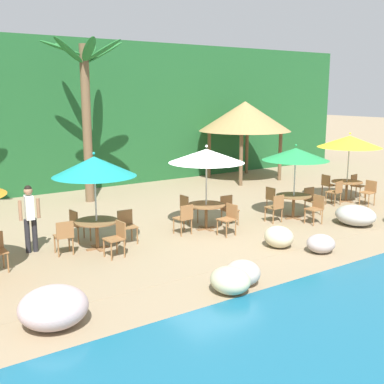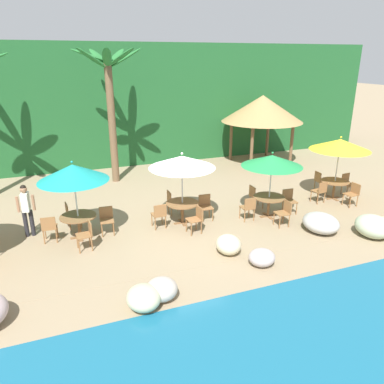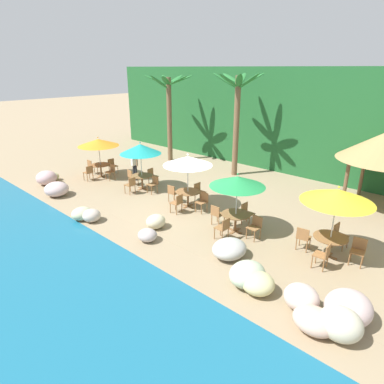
{
  "view_description": "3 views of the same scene",
  "coord_description": "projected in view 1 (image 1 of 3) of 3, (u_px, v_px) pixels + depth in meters",
  "views": [
    {
      "loc": [
        -7.98,
        -10.81,
        3.93
      ],
      "look_at": [
        -0.21,
        0.56,
        1.08
      ],
      "focal_mm": 45.46,
      "sensor_mm": 36.0,
      "label": 1
    },
    {
      "loc": [
        -3.65,
        -10.63,
        5.31
      ],
      "look_at": [
        0.33,
        0.02,
        1.16
      ],
      "focal_mm": 34.64,
      "sensor_mm": 36.0,
      "label": 2
    },
    {
      "loc": [
        9.7,
        -9.88,
        5.94
      ],
      "look_at": [
        0.68,
        -0.16,
        0.97
      ],
      "focal_mm": 31.17,
      "sensor_mm": 36.0,
      "label": 3
    }
  ],
  "objects": [
    {
      "name": "rock_seawall",
      "position": [
        339.0,
        230.0,
        12.86
      ],
      "size": [
        16.89,
        2.86,
        0.79
      ],
      "color": "#BCBE95",
      "rests_on": "ground"
    },
    {
      "name": "terrace_deck",
      "position": [
        209.0,
        231.0,
        13.94
      ],
      "size": [
        18.0,
        5.2,
        0.01
      ],
      "color": "#937F60",
      "rests_on": "ground"
    },
    {
      "name": "chair_white_inland",
      "position": [
        187.0,
        207.0,
        14.7
      ],
      "size": [
        0.43,
        0.42,
        0.87
      ],
      "color": "olive",
      "rests_on": "ground"
    },
    {
      "name": "chair_white_left",
      "position": [
        184.0,
        217.0,
        13.49
      ],
      "size": [
        0.44,
        0.45,
        0.87
      ],
      "color": "olive",
      "rests_on": "ground"
    },
    {
      "name": "dining_table_yellow",
      "position": [
        347.0,
        185.0,
        17.64
      ],
      "size": [
        1.1,
        1.1,
        0.74
      ],
      "color": "brown",
      "rests_on": "ground"
    },
    {
      "name": "umbrella_white",
      "position": [
        206.0,
        156.0,
        13.74
      ],
      "size": [
        2.16,
        2.16,
        2.46
      ],
      "color": "silver",
      "rests_on": "ground"
    },
    {
      "name": "palapa_hut",
      "position": [
        245.0,
        117.0,
        21.75
      ],
      "size": [
        4.15,
        4.15,
        3.52
      ],
      "color": "brown",
      "rests_on": "ground"
    },
    {
      "name": "chair_teal_left",
      "position": [
        64.0,
        235.0,
        11.81
      ],
      "size": [
        0.46,
        0.47,
        0.87
      ],
      "color": "olive",
      "rests_on": "ground"
    },
    {
      "name": "waiter_in_white",
      "position": [
        30.0,
        214.0,
        11.94
      ],
      "size": [
        0.52,
        0.36,
        1.7
      ],
      "color": "#232328",
      "rests_on": "ground"
    },
    {
      "name": "chair_teal_right",
      "position": [
        117.0,
        236.0,
        11.69
      ],
      "size": [
        0.46,
        0.45,
        0.87
      ],
      "color": "olive",
      "rests_on": "ground"
    },
    {
      "name": "chair_green_inland",
      "position": [
        273.0,
        198.0,
        15.94
      ],
      "size": [
        0.43,
        0.42,
        0.87
      ],
      "color": "olive",
      "rests_on": "ground"
    },
    {
      "name": "dining_table_white",
      "position": [
        206.0,
        209.0,
        14.05
      ],
      "size": [
        1.1,
        1.1,
        0.74
      ],
      "color": "brown",
      "rests_on": "ground"
    },
    {
      "name": "foliage_backdrop",
      "position": [
        84.0,
        114.0,
        20.61
      ],
      "size": [
        28.0,
        2.4,
        6.0
      ],
      "color": "#1E5628",
      "rests_on": "ground"
    },
    {
      "name": "chair_yellow_inland",
      "position": [
        328.0,
        184.0,
        18.33
      ],
      "size": [
        0.46,
        0.45,
        0.87
      ],
      "color": "olive",
      "rests_on": "ground"
    },
    {
      "name": "umbrella_yellow",
      "position": [
        350.0,
        142.0,
        17.32
      ],
      "size": [
        2.26,
        2.26,
        2.52
      ],
      "color": "silver",
      "rests_on": "ground"
    },
    {
      "name": "chair_yellow_seaward",
      "position": [
        356.0,
        184.0,
        18.29
      ],
      "size": [
        0.48,
        0.48,
        0.87
      ],
      "color": "olive",
      "rests_on": "ground"
    },
    {
      "name": "chair_white_right",
      "position": [
        229.0,
        217.0,
        13.49
      ],
      "size": [
        0.47,
        0.46,
        0.87
      ],
      "color": "olive",
      "rests_on": "ground"
    },
    {
      "name": "chair_teal_seaward",
      "position": [
        127.0,
        224.0,
        12.78
      ],
      "size": [
        0.45,
        0.46,
        0.87
      ],
      "color": "olive",
      "rests_on": "ground"
    },
    {
      "name": "chair_white_seaward",
      "position": [
        228.0,
        208.0,
        14.57
      ],
      "size": [
        0.44,
        0.45,
        0.87
      ],
      "color": "olive",
      "rests_on": "ground"
    },
    {
      "name": "umbrella_green",
      "position": [
        296.0,
        154.0,
        14.99
      ],
      "size": [
        2.07,
        2.07,
        2.35
      ],
      "color": "silver",
      "rests_on": "ground"
    },
    {
      "name": "dining_table_teal",
      "position": [
        97.0,
        226.0,
        12.27
      ],
      "size": [
        1.1,
        1.1,
        0.74
      ],
      "color": "brown",
      "rests_on": "ground"
    },
    {
      "name": "chair_green_right",
      "position": [
        316.0,
        207.0,
        14.66
      ],
      "size": [
        0.43,
        0.43,
        0.87
      ],
      "color": "olive",
      "rests_on": "ground"
    },
    {
      "name": "chair_green_left",
      "position": [
        276.0,
        206.0,
        14.76
      ],
      "size": [
        0.42,
        0.43,
        0.87
      ],
      "color": "olive",
      "rests_on": "ground"
    },
    {
      "name": "chair_teal_inland",
      "position": [
        78.0,
        223.0,
        12.86
      ],
      "size": [
        0.47,
        0.46,
        0.87
      ],
      "color": "olive",
      "rests_on": "ground"
    },
    {
      "name": "chair_yellow_right",
      "position": [
        369.0,
        191.0,
        17.06
      ],
      "size": [
        0.46,
        0.45,
        0.87
      ],
      "color": "olive",
      "rests_on": "ground"
    },
    {
      "name": "chair_yellow_left",
      "position": [
        336.0,
        191.0,
        17.04
      ],
      "size": [
        0.47,
        0.48,
        0.87
      ],
      "color": "olive",
      "rests_on": "ground"
    },
    {
      "name": "umbrella_teal",
      "position": [
        94.0,
        166.0,
        11.96
      ],
      "size": [
        2.08,
        2.08,
        2.48
      ],
      "color": "silver",
      "rests_on": "ground"
    },
    {
      "name": "palm_tree_second",
      "position": [
        85.0,
        93.0,
        16.97
      ],
      "size": [
        2.89,
        2.87,
        5.71
      ],
      "color": "brown",
      "rests_on": "ground"
    },
    {
      "name": "ground_plane",
      "position": [
        209.0,
        231.0,
        13.94
      ],
      "size": [
        120.0,
        120.0,
        0.0
      ],
      "primitive_type": "plane",
      "color": "#937F60"
    },
    {
      "name": "chair_green_seaward",
      "position": [
        311.0,
        199.0,
        15.81
      ],
      "size": [
        0.44,
        0.45,
        0.87
      ],
      "color": "olive",
      "rests_on": "ground"
    },
    {
      "name": "dining_table_green",
      "position": [
        294.0,
        199.0,
        15.28
      ],
      "size": [
        1.1,
        1.1,
        0.74
      ],
      "color": "brown",
      "rests_on": "ground"
    }
  ]
}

